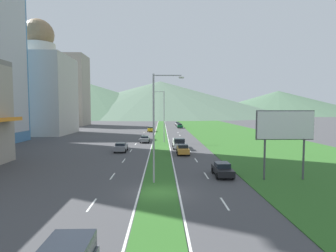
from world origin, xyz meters
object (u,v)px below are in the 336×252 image
object	(u,v)px
car_1	(145,139)
car_0	(222,169)
street_lamp_mid	(163,114)
billboard_roadside	(285,128)
car_5	(183,149)
car_7	(121,147)
pickup_truck_0	(179,143)
car_6	(178,124)
car_4	(177,123)
street_lamp_near	(157,122)
car_2	(180,126)
car_3	(151,129)

from	to	relation	value
car_1	car_0	bearing A→B (deg)	-160.47
street_lamp_mid	billboard_roadside	bearing A→B (deg)	-68.15
billboard_roadside	car_0	size ratio (longest dim) A/B	1.76
car_5	car_7	size ratio (longest dim) A/B	0.96
car_1	pickup_truck_0	bearing A→B (deg)	-143.10
street_lamp_mid	car_6	size ratio (longest dim) A/B	2.68
pickup_truck_0	car_4	bearing A→B (deg)	176.90
car_5	pickup_truck_0	size ratio (longest dim) A/B	0.76
car_6	car_4	bearing A→B (deg)	-179.78
street_lamp_mid	car_7	xyz separation A→B (m)	(-7.16, -12.05, -5.39)
street_lamp_near	billboard_roadside	size ratio (longest dim) A/B	1.49
car_0	pickup_truck_0	xyz separation A→B (m)	(-3.49, 19.85, 0.23)
car_6	car_2	bearing A→B (deg)	-0.38
billboard_roadside	pickup_truck_0	distance (m)	23.97
car_1	car_2	size ratio (longest dim) A/B	0.96
car_6	pickup_truck_0	xyz separation A→B (m)	(-3.63, -59.80, 0.24)
car_5	pickup_truck_0	xyz separation A→B (m)	(-0.27, 6.13, 0.18)
car_2	car_6	distance (m)	9.59
car_1	car_2	xyz separation A→B (m)	(10.30, 41.25, 0.05)
car_7	pickup_truck_0	world-z (taller)	pickup_truck_0
street_lamp_mid	car_0	size ratio (longest dim) A/B	2.71
street_lamp_near	car_1	world-z (taller)	street_lamp_near
street_lamp_mid	car_3	xyz separation A→B (m)	(-3.68, 26.20, -5.40)
street_lamp_near	car_2	bearing A→B (deg)	84.39
street_lamp_near	car_2	distance (m)	73.15
car_3	street_lamp_mid	bearing A→B (deg)	-172.00
pickup_truck_0	car_5	bearing A→B (deg)	2.52
car_2	car_7	bearing A→B (deg)	-14.26
car_7	car_5	bearing A→B (deg)	-106.22
street_lamp_mid	car_7	bearing A→B (deg)	-120.74
street_lamp_mid	car_3	distance (m)	27.01
car_4	street_lamp_near	bearing A→B (deg)	-4.61
car_3	car_2	bearing A→B (deg)	-33.71
car_2	street_lamp_near	bearing A→B (deg)	-5.61
car_4	car_2	bearing A→B (deg)	-0.13
car_4	car_7	distance (m)	70.95
billboard_roadside	street_lamp_mid	bearing A→B (deg)	111.85
car_0	pickup_truck_0	world-z (taller)	pickup_truck_0
billboard_roadside	car_2	xyz separation A→B (m)	(-5.83, 71.82, -4.58)
car_0	car_4	bearing A→B (deg)	179.92
street_lamp_mid	car_0	xyz separation A→B (m)	(6.32, -28.75, -5.43)
car_3	car_0	bearing A→B (deg)	-169.68
car_0	car_5	bearing A→B (deg)	-166.80
car_4	car_7	world-z (taller)	car_7
street_lamp_mid	car_4	size ratio (longest dim) A/B	2.31
street_lamp_near	car_6	xyz separation A→B (m)	(7.20, 82.20, -5.31)
car_4	pickup_truck_0	size ratio (longest dim) A/B	0.88
car_3	car_4	xyz separation A→B (m)	(10.12, 31.39, -0.05)
billboard_roadside	street_lamp_near	bearing A→B (deg)	-176.48
car_3	car_5	distance (m)	41.79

